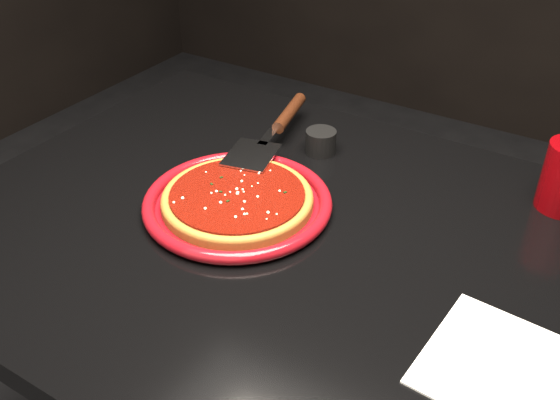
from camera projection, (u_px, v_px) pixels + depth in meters
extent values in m
cylinder|color=maroon|center=(238.00, 202.00, 0.98)|extent=(0.36, 0.36, 0.02)
cylinder|color=brown|center=(237.00, 201.00, 0.98)|extent=(0.28, 0.28, 0.01)
torus|color=brown|center=(237.00, 197.00, 0.97)|extent=(0.28, 0.28, 0.02)
cylinder|color=#6C0F06|center=(237.00, 195.00, 0.97)|extent=(0.25, 0.25, 0.01)
cube|color=white|center=(505.00, 368.00, 0.72)|extent=(0.19, 0.19, 0.00)
cylinder|color=black|center=(321.00, 142.00, 1.12)|extent=(0.06, 0.06, 0.04)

